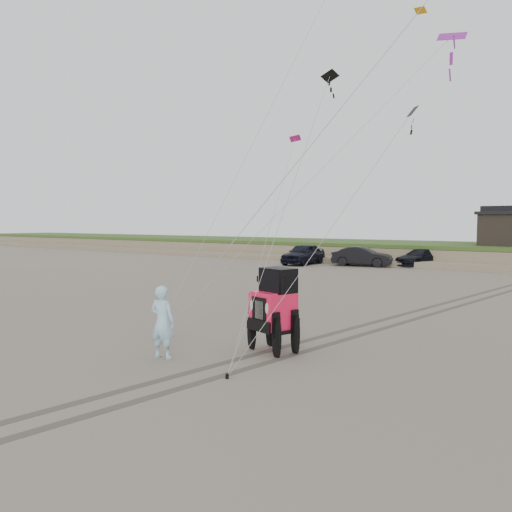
{
  "coord_description": "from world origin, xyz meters",
  "views": [
    {
      "loc": [
        8.73,
        -9.73,
        3.67
      ],
      "look_at": [
        -0.62,
        3.0,
        2.6
      ],
      "focal_mm": 35.0,
      "sensor_mm": 36.0,
      "label": 1
    }
  ],
  "objects_px": {
    "truck_b": "(362,257)",
    "man": "(162,322)",
    "truck_a": "(303,254)",
    "truck_c": "(421,258)",
    "jeep": "(273,318)"
  },
  "relations": [
    {
      "from": "truck_a",
      "to": "man",
      "type": "bearing_deg",
      "value": -70.15
    },
    {
      "from": "truck_b",
      "to": "truck_c",
      "type": "height_order",
      "value": "truck_b"
    },
    {
      "from": "jeep",
      "to": "man",
      "type": "bearing_deg",
      "value": -114.77
    },
    {
      "from": "truck_b",
      "to": "truck_c",
      "type": "relative_size",
      "value": 0.98
    },
    {
      "from": "truck_c",
      "to": "jeep",
      "type": "bearing_deg",
      "value": -58.11
    },
    {
      "from": "truck_c",
      "to": "jeep",
      "type": "relative_size",
      "value": 0.98
    },
    {
      "from": "truck_a",
      "to": "truck_b",
      "type": "distance_m",
      "value": 5.09
    },
    {
      "from": "man",
      "to": "truck_b",
      "type": "bearing_deg",
      "value": -87.61
    },
    {
      "from": "truck_a",
      "to": "jeep",
      "type": "relative_size",
      "value": 1.04
    },
    {
      "from": "truck_c",
      "to": "truck_a",
      "type": "bearing_deg",
      "value": -133.7
    },
    {
      "from": "truck_a",
      "to": "truck_c",
      "type": "relative_size",
      "value": 1.06
    },
    {
      "from": "truck_a",
      "to": "truck_c",
      "type": "bearing_deg",
      "value": 21.01
    },
    {
      "from": "jeep",
      "to": "truck_a",
      "type": "bearing_deg",
      "value": 135.31
    },
    {
      "from": "truck_b",
      "to": "man",
      "type": "xyz_separation_m",
      "value": [
        7.62,
        -29.66,
        0.18
      ]
    },
    {
      "from": "truck_c",
      "to": "man",
      "type": "height_order",
      "value": "man"
    }
  ]
}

